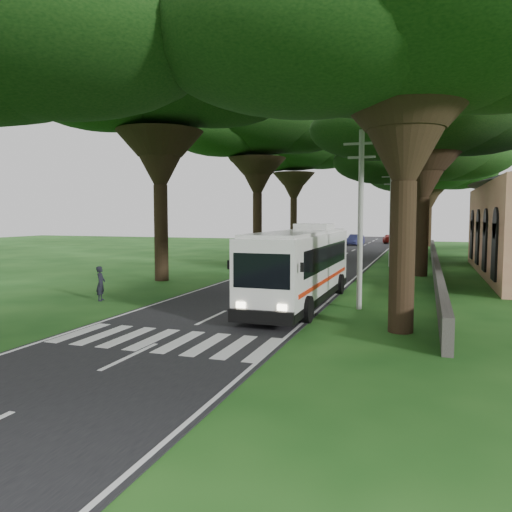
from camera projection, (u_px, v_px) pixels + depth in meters
ground at (190, 328)px, 18.70m from camera, size 140.00×140.00×0.00m
road at (322, 265)px, 42.27m from camera, size 8.00×120.00×0.04m
crosswalk at (163, 341)px, 16.81m from camera, size 8.00×3.00×0.01m
property_wall at (435, 263)px, 38.38m from camera, size 0.35×50.00×1.20m
pole_near at (360, 217)px, 22.24m from camera, size 1.60×0.24×8.00m
pole_mid at (391, 216)px, 41.10m from camera, size 1.60×0.24×8.00m
pole_far at (402, 216)px, 59.97m from camera, size 1.60×0.24×8.00m
tree_l_mida at (159, 83)px, 31.57m from camera, size 13.92×13.92×15.71m
tree_l_midb at (257, 124)px, 48.35m from camera, size 14.73×14.73×16.36m
tree_l_far at (294, 147)px, 65.64m from camera, size 15.08×15.08×16.55m
tree_r_near at (408, 20)px, 17.27m from camera, size 15.36×15.36×14.32m
tree_r_mida at (425, 116)px, 34.09m from camera, size 13.75×13.75×14.06m
tree_r_midb at (420, 152)px, 51.24m from camera, size 15.64×15.64×14.18m
tree_r_far at (430, 169)px, 67.91m from camera, size 14.74×14.74×13.80m
coach_bus at (301, 265)px, 23.70m from camera, size 2.84×11.91×3.51m
distant_car_a at (321, 249)px, 52.62m from camera, size 1.96×3.86×1.26m
distant_car_b at (355, 240)px, 71.21m from camera, size 2.23×4.78×1.52m
distant_car_c at (389, 239)px, 75.81m from camera, size 2.41×4.76×1.33m
pedestrian at (101, 284)px, 24.73m from camera, size 0.59×0.73×1.73m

